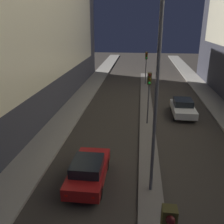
{
  "coord_description": "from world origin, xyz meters",
  "views": [
    {
      "loc": [
        -0.74,
        -1.36,
        7.95
      ],
      "look_at": [
        -2.72,
        16.16,
        1.49
      ],
      "focal_mm": 40.0,
      "sensor_mm": 36.0,
      "label": 1
    }
  ],
  "objects_px": {
    "traffic_light_far": "(146,61)",
    "street_lamp": "(160,44)",
    "car_right_lane": "(183,108)",
    "car_left_lane": "(88,171)",
    "traffic_light_mid": "(149,87)"
  },
  "relations": [
    {
      "from": "traffic_light_far",
      "to": "street_lamp",
      "type": "distance_m",
      "value": 22.35
    },
    {
      "from": "street_lamp",
      "to": "traffic_light_far",
      "type": "bearing_deg",
      "value": 90.0
    },
    {
      "from": "car_right_lane",
      "to": "car_left_lane",
      "type": "bearing_deg",
      "value": -120.71
    },
    {
      "from": "traffic_light_far",
      "to": "car_left_lane",
      "type": "height_order",
      "value": "traffic_light_far"
    },
    {
      "from": "traffic_light_mid",
      "to": "street_lamp",
      "type": "bearing_deg",
      "value": -90.0
    },
    {
      "from": "street_lamp",
      "to": "car_right_lane",
      "type": "bearing_deg",
      "value": 73.93
    },
    {
      "from": "traffic_light_mid",
      "to": "car_left_lane",
      "type": "xyz_separation_m",
      "value": [
        -3.18,
        -8.14,
        -2.44
      ]
    },
    {
      "from": "street_lamp",
      "to": "car_left_lane",
      "type": "xyz_separation_m",
      "value": [
        -3.18,
        0.33,
        -6.33
      ]
    },
    {
      "from": "traffic_light_far",
      "to": "street_lamp",
      "type": "height_order",
      "value": "street_lamp"
    },
    {
      "from": "traffic_light_mid",
      "to": "street_lamp",
      "type": "xyz_separation_m",
      "value": [
        0.0,
        -8.47,
        3.89
      ]
    },
    {
      "from": "traffic_light_mid",
      "to": "traffic_light_far",
      "type": "relative_size",
      "value": 1.0
    },
    {
      "from": "traffic_light_mid",
      "to": "traffic_light_far",
      "type": "height_order",
      "value": "same"
    },
    {
      "from": "street_lamp",
      "to": "car_left_lane",
      "type": "relative_size",
      "value": 2.4
    },
    {
      "from": "traffic_light_far",
      "to": "street_lamp",
      "type": "bearing_deg",
      "value": -90.0
    },
    {
      "from": "traffic_light_far",
      "to": "street_lamp",
      "type": "xyz_separation_m",
      "value": [
        0.0,
        -22.01,
        3.89
      ]
    }
  ]
}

